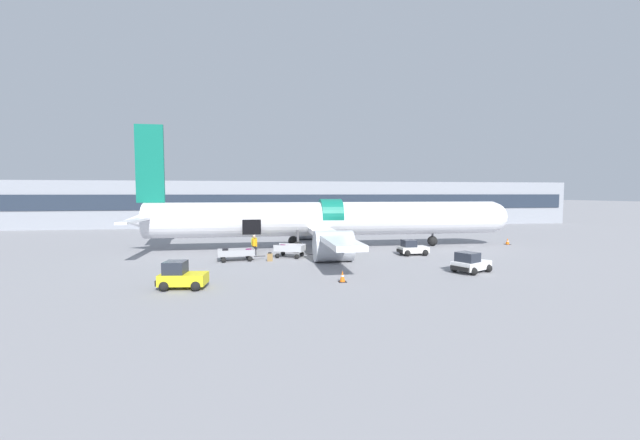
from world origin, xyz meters
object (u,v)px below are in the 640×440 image
baggage_tug_lead (470,263)px  ground_crew_helper (327,246)px  ground_crew_loader_b (255,245)px  airplane (325,220)px  baggage_tug_rear (412,248)px  ground_crew_driver (254,244)px  baggage_cart_loading (290,251)px  ground_crew_loader_a (316,245)px  ground_crew_supervisor (339,245)px  baggage_cart_queued (237,255)px  baggage_tug_mid (181,277)px  suitcase_on_tarmac_upright (270,257)px

baggage_tug_lead → ground_crew_helper: ground_crew_helper is taller
ground_crew_loader_b → ground_crew_helper: bearing=-13.8°
airplane → ground_crew_helper: bearing=-98.0°
baggage_tug_rear → ground_crew_loader_b: ground_crew_loader_b is taller
ground_crew_driver → baggage_cart_loading: bearing=-43.1°
ground_crew_loader_a → ground_crew_supervisor: bearing=5.3°
baggage_tug_lead → ground_crew_loader_a: (-9.49, 8.99, 0.31)m
baggage_cart_queued → ground_crew_loader_b: size_ratio=2.27×
baggage_tug_mid → baggage_cart_queued: bearing=73.3°
baggage_cart_queued → ground_crew_helper: size_ratio=2.22×
airplane → baggage_tug_rear: airplane is taller
ground_crew_supervisor → suitcase_on_tarmac_upright: ground_crew_supervisor is taller
baggage_cart_queued → ground_crew_driver: bearing=69.9°
ground_crew_supervisor → ground_crew_driver: bearing=165.0°
ground_crew_supervisor → baggage_cart_loading: bearing=-169.8°
baggage_cart_loading → ground_crew_supervisor: size_ratio=2.08×
airplane → baggage_cart_loading: 6.74m
baggage_cart_queued → ground_crew_supervisor: ground_crew_supervisor is taller
airplane → ground_crew_loader_b: (-6.95, -3.35, -1.95)m
baggage_tug_mid → suitcase_on_tarmac_upright: bearing=57.1°
airplane → ground_crew_loader_b: 7.96m
ground_crew_loader_a → ground_crew_loader_b: (-5.38, 0.98, -0.02)m
suitcase_on_tarmac_upright → airplane: bearing=49.3°
suitcase_on_tarmac_upright → baggage_tug_lead: bearing=-26.2°
ground_crew_loader_a → ground_crew_helper: 1.04m
airplane → ground_crew_loader_a: size_ratio=21.86×
baggage_cart_loading → ground_crew_helper: (3.28, 0.06, 0.36)m
baggage_tug_rear → ground_crew_driver: bearing=166.6°
baggage_tug_rear → ground_crew_driver: 14.28m
airplane → baggage_tug_mid: bearing=-126.6°
baggage_cart_loading → ground_crew_driver: 4.14m
ground_crew_loader_b → ground_crew_helper: 6.45m
airplane → baggage_tug_mid: size_ratio=13.49×
baggage_cart_queued → ground_crew_driver: 4.02m
baggage_tug_mid → ground_crew_loader_b: (4.13, 11.58, 0.23)m
baggage_tug_lead → ground_crew_loader_a: bearing=136.5°
baggage_tug_rear → suitcase_on_tarmac_upright: bearing=-174.5°
baggage_cart_queued → suitcase_on_tarmac_upright: 2.76m
baggage_tug_mid → suitcase_on_tarmac_upright: size_ratio=3.84×
ground_crew_loader_a → suitcase_on_tarmac_upright: (-4.14, -2.30, -0.61)m
baggage_cart_queued → baggage_cart_loading: bearing=11.9°
ground_crew_supervisor → baggage_tug_mid: bearing=-137.1°
baggage_tug_mid → ground_crew_helper: (10.39, 10.04, 0.25)m
baggage_cart_queued → ground_crew_driver: ground_crew_driver is taller
baggage_tug_mid → baggage_cart_loading: 12.25m
ground_crew_driver → ground_crew_helper: size_ratio=0.97×
ground_crew_driver → ground_crew_helper: ground_crew_helper is taller
airplane → ground_crew_loader_a: (-1.57, -4.33, -1.92)m
baggage_tug_rear → ground_crew_helper: 7.62m
baggage_tug_lead → baggage_cart_loading: size_ratio=0.92×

